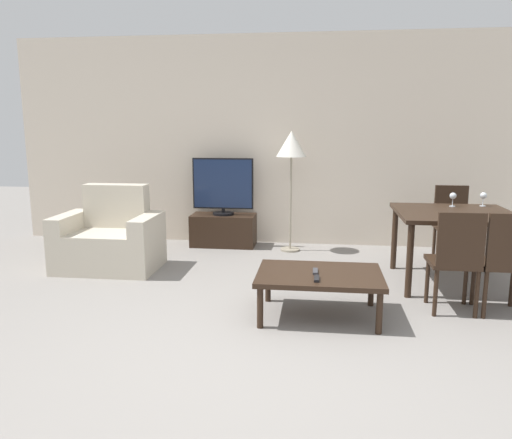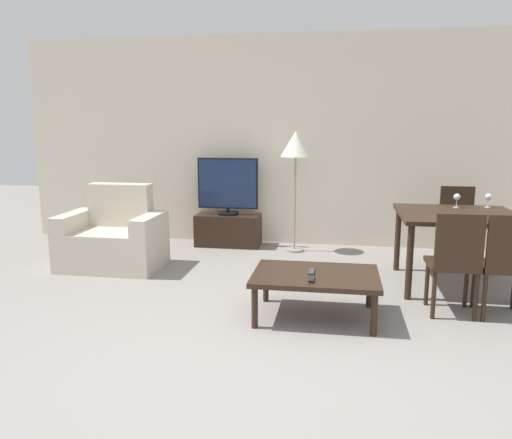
{
  "view_description": "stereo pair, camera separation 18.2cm",
  "coord_description": "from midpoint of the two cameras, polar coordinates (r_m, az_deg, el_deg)",
  "views": [
    {
      "loc": [
        0.49,
        -2.96,
        1.55
      ],
      "look_at": [
        -0.11,
        1.79,
        0.65
      ],
      "focal_mm": 35.0,
      "sensor_mm": 36.0,
      "label": 1
    },
    {
      "loc": [
        0.67,
        -2.93,
        1.55
      ],
      "look_at": [
        -0.11,
        1.79,
        0.65
      ],
      "focal_mm": 35.0,
      "sensor_mm": 36.0,
      "label": 2
    }
  ],
  "objects": [
    {
      "name": "ground_plane",
      "position": [
        3.38,
        -1.61,
        -16.67
      ],
      "size": [
        18.0,
        18.0,
        0.0
      ],
      "primitive_type": "plane",
      "color": "gray"
    },
    {
      "name": "wall_back",
      "position": [
        6.58,
        4.36,
        8.89
      ],
      "size": [
        7.13,
        0.06,
        2.7
      ],
      "color": "beige",
      "rests_on": "ground_plane"
    },
    {
      "name": "armchair",
      "position": [
        5.73,
        -15.09,
        -2.18
      ],
      "size": [
        1.07,
        0.74,
        0.91
      ],
      "color": "beige",
      "rests_on": "ground_plane"
    },
    {
      "name": "tv_stand",
      "position": [
        6.55,
        -2.39,
        -1.19
      ],
      "size": [
        0.83,
        0.41,
        0.41
      ],
      "color": "black",
      "rests_on": "ground_plane"
    },
    {
      "name": "tv",
      "position": [
        6.45,
        -2.44,
        3.82
      ],
      "size": [
        0.79,
        0.28,
        0.73
      ],
      "color": "black",
      "rests_on": "tv_stand"
    },
    {
      "name": "coffee_table",
      "position": [
        4.12,
        8.09,
        -6.65
      ],
      "size": [
        1.01,
        0.72,
        0.37
      ],
      "color": "black",
      "rests_on": "ground_plane"
    },
    {
      "name": "dining_table",
      "position": [
        5.21,
        22.99,
        -0.22
      ],
      "size": [
        1.11,
        1.06,
        0.73
      ],
      "color": "black",
      "rests_on": "ground_plane"
    },
    {
      "name": "dining_chair_near",
      "position": [
        4.4,
        22.9,
        -4.18
      ],
      "size": [
        0.4,
        0.4,
        0.88
      ],
      "color": "black",
      "rests_on": "ground_plane"
    },
    {
      "name": "dining_chair_far",
      "position": [
        6.08,
        22.85,
        -0.25
      ],
      "size": [
        0.4,
        0.4,
        0.88
      ],
      "color": "black",
      "rests_on": "ground_plane"
    },
    {
      "name": "dining_chair_near_right",
      "position": [
        4.51,
        27.71,
        -4.23
      ],
      "size": [
        0.4,
        0.4,
        0.88
      ],
      "color": "black",
      "rests_on": "ground_plane"
    },
    {
      "name": "floor_lamp",
      "position": [
        6.14,
        5.41,
        8.13
      ],
      "size": [
        0.37,
        0.37,
        1.49
      ],
      "color": "gray",
      "rests_on": "ground_plane"
    },
    {
      "name": "remote_primary",
      "position": [
        4.11,
        7.63,
        -5.97
      ],
      "size": [
        0.04,
        0.15,
        0.02
      ],
      "color": "#38383D",
      "rests_on": "coffee_table"
    },
    {
      "name": "remote_secondary",
      "position": [
        3.92,
        7.72,
        -6.79
      ],
      "size": [
        0.04,
        0.15,
        0.02
      ],
      "color": "black",
      "rests_on": "coffee_table"
    },
    {
      "name": "wine_glass_left",
      "position": [
        5.64,
        25.87,
        2.25
      ],
      "size": [
        0.07,
        0.07,
        0.15
      ],
      "color": "silver",
      "rests_on": "dining_table"
    },
    {
      "name": "wine_glass_center",
      "position": [
        5.5,
        22.86,
        2.29
      ],
      "size": [
        0.07,
        0.07,
        0.15
      ],
      "color": "silver",
      "rests_on": "dining_table"
    }
  ]
}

